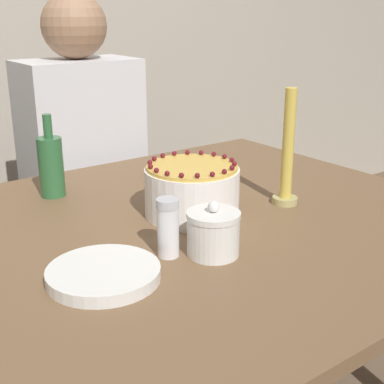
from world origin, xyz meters
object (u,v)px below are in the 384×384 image
object	(u,v)px
candle	(287,158)
person_man_blue_shirt	(86,197)
sugar_bowl	(213,233)
sugar_shaker	(168,227)
bottle	(51,165)
cake	(192,190)

from	to	relation	value
candle	person_man_blue_shirt	distance (m)	0.89
sugar_bowl	person_man_blue_shirt	distance (m)	0.98
sugar_shaker	bottle	size ratio (longest dim) A/B	0.56
cake	bottle	bearing A→B (deg)	122.61
sugar_bowl	bottle	distance (m)	0.56
sugar_shaker	person_man_blue_shirt	distance (m)	0.95
sugar_shaker	candle	xyz separation A→B (m)	(0.42, 0.08, 0.06)
cake	sugar_bowl	bearing A→B (deg)	-115.64
sugar_bowl	person_man_blue_shirt	world-z (taller)	person_man_blue_shirt
cake	sugar_bowl	distance (m)	0.23
cake	person_man_blue_shirt	size ratio (longest dim) A/B	0.18
candle	sugar_bowl	bearing A→B (deg)	-159.81
cake	person_man_blue_shirt	xyz separation A→B (m)	(0.06, 0.74, -0.24)
cake	bottle	distance (m)	0.40
sugar_bowl	candle	size ratio (longest dim) A/B	0.39
cake	person_man_blue_shirt	bearing A→B (deg)	85.41
cake	bottle	world-z (taller)	bottle
sugar_bowl	person_man_blue_shirt	size ratio (longest dim) A/B	0.09
cake	bottle	size ratio (longest dim) A/B	1.03
candle	person_man_blue_shirt	world-z (taller)	person_man_blue_shirt
cake	candle	world-z (taller)	candle
candle	bottle	distance (m)	0.62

